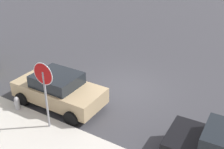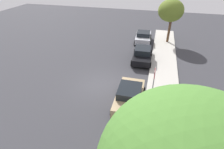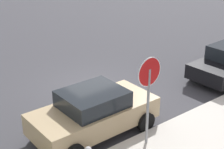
{
  "view_description": "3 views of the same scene",
  "coord_description": "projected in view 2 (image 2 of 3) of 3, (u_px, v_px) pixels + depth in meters",
  "views": [
    {
      "loc": [
        -5.72,
        10.45,
        6.9
      ],
      "look_at": [
        0.39,
        0.58,
        0.9
      ],
      "focal_mm": 45.0,
      "sensor_mm": 36.0,
      "label": 1
    },
    {
      "loc": [
        11.44,
        4.06,
        8.69
      ],
      "look_at": [
        -0.05,
        1.01,
        1.19
      ],
      "focal_mm": 28.0,
      "sensor_mm": 36.0,
      "label": 2
    },
    {
      "loc": [
        7.04,
        10.44,
        6.05
      ],
      "look_at": [
        -0.48,
        0.86,
        0.79
      ],
      "focal_mm": 55.0,
      "sensor_mm": 36.0,
      "label": 3
    }
  ],
  "objects": [
    {
      "name": "street_tree_mid_block",
      "position": [
        171.0,
        11.0,
        20.76
      ],
      "size": [
        3.0,
        3.0,
        5.37
      ],
      "color": "#513823",
      "rests_on": "ground_plane"
    },
    {
      "name": "parked_car_silver",
      "position": [
        143.0,
        37.0,
        22.64
      ],
      "size": [
        3.89,
        2.21,
        1.46
      ],
      "color": "silver",
      "rests_on": "ground_plane"
    },
    {
      "name": "ground_plane",
      "position": [
        100.0,
        85.0,
        14.87
      ],
      "size": [
        60.0,
        60.0,
        0.0
      ],
      "primitive_type": "plane",
      "color": "#38383D"
    },
    {
      "name": "parked_car_black",
      "position": [
        142.0,
        54.0,
        18.27
      ],
      "size": [
        4.15,
        2.14,
        1.48
      ],
      "color": "black",
      "rests_on": "ground_plane"
    },
    {
      "name": "stop_sign",
      "position": [
        154.0,
        79.0,
        12.12
      ],
      "size": [
        0.86,
        0.08,
        2.84
      ],
      "color": "gray",
      "rests_on": "ground_plane"
    },
    {
      "name": "parked_car_tan",
      "position": [
        129.0,
        96.0,
        12.44
      ],
      "size": [
        4.02,
        2.06,
        1.49
      ],
      "color": "tan",
      "rests_on": "ground_plane"
    },
    {
      "name": "fire_hydrant",
      "position": [
        146.0,
        115.0,
        11.42
      ],
      "size": [
        0.3,
        0.22,
        0.72
      ],
      "color": "#A5A5A8",
      "rests_on": "ground_plane"
    },
    {
      "name": "sidewalk_curb",
      "position": [
        163.0,
        94.0,
        13.71
      ],
      "size": [
        32.0,
        2.6,
        0.14
      ],
      "primitive_type": "cube",
      "color": "beige",
      "rests_on": "ground_plane"
    }
  ]
}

